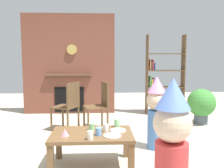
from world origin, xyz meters
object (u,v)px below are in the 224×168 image
object	(u,v)px
paper_cup_far_right	(106,128)
dining_chair_left	(69,103)
bookshelf	(162,77)
child_in_pink	(156,111)
paper_cup_center	(92,127)
paper_plate_rear	(112,136)
paper_cup_far_left	(117,123)
child_with_cone_hat	(172,143)
dining_chair_middle	(100,103)
paper_cup_near_left	(90,135)
paper_cup_near_right	(98,131)
birthday_cake_slice	(65,133)
paper_plate_front	(118,130)
potted_plant_tall	(201,104)
coffee_table	(92,138)

from	to	relation	value
paper_cup_far_right	dining_chair_left	xyz separation A→B (m)	(-0.65, 1.49, 0.04)
bookshelf	child_in_pink	xyz separation A→B (m)	(-0.66, -2.26, -0.32)
paper_cup_center	paper_plate_rear	size ratio (longest dim) A/B	0.43
paper_cup_center	paper_cup_far_left	size ratio (longest dim) A/B	0.87
child_with_cone_hat	child_in_pink	distance (m)	1.51
paper_cup_far_left	dining_chair_middle	distance (m)	1.33
paper_cup_far_right	child_in_pink	size ratio (longest dim) A/B	0.09
child_in_pink	paper_cup_near_left	bearing A→B (deg)	9.69
paper_cup_far_right	child_with_cone_hat	xyz separation A→B (m)	(0.54, -0.97, 0.15)
paper_cup_near_right	birthday_cake_slice	distance (m)	0.39
paper_cup_center	dining_chair_left	bearing A→B (deg)	108.19
dining_chair_middle	paper_plate_front	bearing A→B (deg)	82.45
bookshelf	dining_chair_middle	world-z (taller)	bookshelf
paper_cup_center	paper_plate_front	xyz separation A→B (m)	(0.33, -0.03, -0.04)
bookshelf	dining_chair_left	distance (m)	2.46
dining_chair_middle	potted_plant_tall	bearing A→B (deg)	172.06
paper_cup_center	child_in_pink	bearing A→B (deg)	26.08
paper_cup_center	paper_cup_far_right	size ratio (longest dim) A/B	0.94
child_in_pink	dining_chair_left	world-z (taller)	child_in_pink
coffee_table	dining_chair_left	xyz separation A→B (m)	(-0.47, 1.53, 0.15)
paper_cup_near_right	dining_chair_middle	xyz separation A→B (m)	(0.02, 1.65, 0.04)
bookshelf	paper_cup_near_left	distance (m)	3.48
paper_cup_near_left	child_in_pink	distance (m)	1.25
paper_cup_near_right	paper_plate_front	world-z (taller)	paper_cup_near_right
paper_cup_near_left	paper_plate_front	xyz separation A→B (m)	(0.33, 0.32, -0.04)
paper_cup_near_left	dining_chair_left	size ratio (longest dim) A/B	0.11
birthday_cake_slice	child_in_pink	size ratio (longest dim) A/B	0.09
paper_cup_near_right	paper_plate_front	xyz separation A→B (m)	(0.24, 0.17, -0.04)
paper_cup_center	paper_cup_far_right	xyz separation A→B (m)	(0.18, -0.06, 0.00)
paper_cup_far_left	dining_chair_left	bearing A→B (deg)	122.02
coffee_table	paper_plate_rear	world-z (taller)	paper_plate_rear
paper_cup_near_left	paper_cup_center	world-z (taller)	paper_cup_near_left
paper_cup_near_left	potted_plant_tall	bearing A→B (deg)	44.04
paper_cup_near_left	child_in_pink	world-z (taller)	child_in_pink
paper_cup_far_right	dining_chair_left	bearing A→B (deg)	113.50
birthday_cake_slice	dining_chair_middle	distance (m)	1.72
paper_plate_rear	potted_plant_tall	bearing A→B (deg)	46.04
coffee_table	paper_cup_far_right	bearing A→B (deg)	12.96
paper_plate_front	child_with_cone_hat	world-z (taller)	child_with_cone_hat
paper_cup_center	paper_plate_front	size ratio (longest dim) A/B	0.45
coffee_table	dining_chair_left	distance (m)	1.60
coffee_table	paper_plate_rear	size ratio (longest dim) A/B	4.77
birthday_cake_slice	paper_cup_far_left	bearing A→B (deg)	28.96
paper_plate_front	potted_plant_tall	xyz separation A→B (m)	(1.84, 1.78, -0.02)
dining_chair_middle	paper_cup_near_left	bearing A→B (deg)	70.38
paper_cup_near_right	child_with_cone_hat	size ratio (longest dim) A/B	0.08
child_with_cone_hat	child_in_pink	xyz separation A→B (m)	(0.22, 1.49, -0.05)
dining_chair_middle	paper_plate_rear	bearing A→B (deg)	78.71
birthday_cake_slice	child_with_cone_hat	world-z (taller)	child_with_cone_hat
paper_cup_far_left	paper_cup_far_right	bearing A→B (deg)	-126.52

